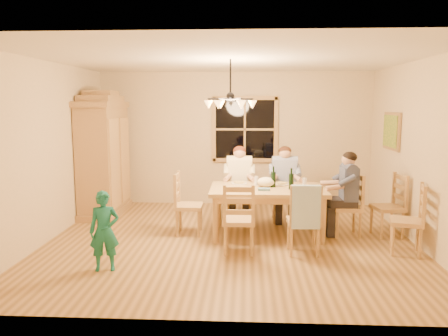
# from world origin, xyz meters

# --- Properties ---
(floor) EXTENTS (5.50, 5.50, 0.00)m
(floor) POSITION_xyz_m (0.00, 0.00, 0.00)
(floor) COLOR brown
(floor) RESTS_ON ground
(ceiling) EXTENTS (5.50, 5.00, 0.02)m
(ceiling) POSITION_xyz_m (0.00, 0.00, 2.70)
(ceiling) COLOR white
(ceiling) RESTS_ON wall_back
(wall_back) EXTENTS (5.50, 0.02, 2.70)m
(wall_back) POSITION_xyz_m (0.00, 2.50, 1.35)
(wall_back) COLOR beige
(wall_back) RESTS_ON floor
(wall_left) EXTENTS (0.02, 5.00, 2.70)m
(wall_left) POSITION_xyz_m (-2.75, 0.00, 1.35)
(wall_left) COLOR beige
(wall_left) RESTS_ON floor
(wall_right) EXTENTS (0.02, 5.00, 2.70)m
(wall_right) POSITION_xyz_m (2.75, 0.00, 1.35)
(wall_right) COLOR beige
(wall_right) RESTS_ON floor
(window) EXTENTS (1.30, 0.06, 1.30)m
(window) POSITION_xyz_m (0.20, 2.47, 1.55)
(window) COLOR black
(window) RESTS_ON wall_back
(painting) EXTENTS (0.06, 0.78, 0.64)m
(painting) POSITION_xyz_m (2.71, 1.20, 1.60)
(painting) COLOR olive
(painting) RESTS_ON wall_right
(chandelier) EXTENTS (0.77, 0.68, 0.71)m
(chandelier) POSITION_xyz_m (-0.00, 0.00, 2.08)
(chandelier) COLOR black
(chandelier) RESTS_ON ceiling
(armoire) EXTENTS (0.66, 1.40, 2.30)m
(armoire) POSITION_xyz_m (-2.42, 1.54, 1.06)
(armoire) COLOR olive
(armoire) RESTS_ON floor
(dining_table) EXTENTS (1.80, 1.12, 0.76)m
(dining_table) POSITION_xyz_m (0.57, 0.33, 0.66)
(dining_table) COLOR tan
(dining_table) RESTS_ON floor
(chair_far_left) EXTENTS (0.45, 0.43, 0.99)m
(chair_far_left) POSITION_xyz_m (0.12, 1.17, 0.30)
(chair_far_left) COLOR #AF894D
(chair_far_left) RESTS_ON floor
(chair_far_right) EXTENTS (0.45, 0.43, 0.99)m
(chair_far_right) POSITION_xyz_m (0.91, 1.18, 0.30)
(chair_far_right) COLOR #AF894D
(chair_far_right) RESTS_ON floor
(chair_near_left) EXTENTS (0.45, 0.43, 0.99)m
(chair_near_left) POSITION_xyz_m (0.14, -0.52, 0.30)
(chair_near_left) COLOR #AF894D
(chair_near_left) RESTS_ON floor
(chair_near_right) EXTENTS (0.45, 0.43, 0.99)m
(chair_near_right) POSITION_xyz_m (1.03, -0.50, 0.30)
(chair_near_right) COLOR #AF894D
(chair_near_right) RESTS_ON floor
(chair_end_left) EXTENTS (0.43, 0.45, 0.99)m
(chair_end_left) POSITION_xyz_m (-0.67, 0.31, 0.30)
(chair_end_left) COLOR #AF894D
(chair_end_left) RESTS_ON floor
(chair_end_right) EXTENTS (0.43, 0.45, 0.99)m
(chair_end_right) POSITION_xyz_m (1.81, 0.35, 0.30)
(chair_end_right) COLOR #AF894D
(chair_end_right) RESTS_ON floor
(adult_woman) EXTENTS (0.40, 0.43, 0.87)m
(adult_woman) POSITION_xyz_m (0.12, 1.17, 0.84)
(adult_woman) COLOR beige
(adult_woman) RESTS_ON floor
(adult_plaid_man) EXTENTS (0.40, 0.43, 0.87)m
(adult_plaid_man) POSITION_xyz_m (0.91, 1.18, 0.84)
(adult_plaid_man) COLOR #374E99
(adult_plaid_man) RESTS_ON floor
(adult_slate_man) EXTENTS (0.43, 0.40, 0.87)m
(adult_slate_man) POSITION_xyz_m (1.81, 0.35, 0.84)
(adult_slate_man) COLOR #424969
(adult_slate_man) RESTS_ON floor
(towel) EXTENTS (0.38, 0.11, 0.58)m
(towel) POSITION_xyz_m (1.03, -0.69, 0.70)
(towel) COLOR #9FBFD8
(towel) RESTS_ON chair_near_right
(wine_bottle_a) EXTENTS (0.08, 0.08, 0.33)m
(wine_bottle_a) POSITION_xyz_m (0.67, 0.40, 0.93)
(wine_bottle_a) COLOR black
(wine_bottle_a) RESTS_ON dining_table
(wine_bottle_b) EXTENTS (0.08, 0.08, 0.33)m
(wine_bottle_b) POSITION_xyz_m (0.93, 0.22, 0.93)
(wine_bottle_b) COLOR black
(wine_bottle_b) RESTS_ON dining_table
(plate_woman) EXTENTS (0.26, 0.26, 0.02)m
(plate_woman) POSITION_xyz_m (0.12, 0.63, 0.77)
(plate_woman) COLOR white
(plate_woman) RESTS_ON dining_table
(plate_plaid) EXTENTS (0.26, 0.26, 0.02)m
(plate_plaid) POSITION_xyz_m (0.82, 0.60, 0.77)
(plate_plaid) COLOR white
(plate_plaid) RESTS_ON dining_table
(plate_slate) EXTENTS (0.26, 0.26, 0.02)m
(plate_slate) POSITION_xyz_m (1.27, 0.35, 0.77)
(plate_slate) COLOR white
(plate_slate) RESTS_ON dining_table
(wine_glass_a) EXTENTS (0.06, 0.06, 0.14)m
(wine_glass_a) POSITION_xyz_m (0.40, 0.54, 0.83)
(wine_glass_a) COLOR silver
(wine_glass_a) RESTS_ON dining_table
(wine_glass_b) EXTENTS (0.06, 0.06, 0.14)m
(wine_glass_b) POSITION_xyz_m (1.16, 0.44, 0.83)
(wine_glass_b) COLOR silver
(wine_glass_b) RESTS_ON dining_table
(cap) EXTENTS (0.20, 0.20, 0.11)m
(cap) POSITION_xyz_m (1.12, -0.01, 0.82)
(cap) COLOR #D3BD8C
(cap) RESTS_ON dining_table
(napkin) EXTENTS (0.18, 0.14, 0.03)m
(napkin) POSITION_xyz_m (0.51, 0.13, 0.78)
(napkin) COLOR slate
(napkin) RESTS_ON dining_table
(cloth_bundle) EXTENTS (0.28, 0.22, 0.15)m
(cloth_bundle) POSITION_xyz_m (0.56, 0.42, 0.84)
(cloth_bundle) COLOR beige
(cloth_bundle) RESTS_ON dining_table
(child) EXTENTS (0.41, 0.31, 1.00)m
(child) POSITION_xyz_m (-1.51, -1.27, 0.50)
(child) COLOR #186D65
(child) RESTS_ON floor
(chair_spare_front) EXTENTS (0.52, 0.54, 0.99)m
(chair_spare_front) POSITION_xyz_m (2.45, -0.44, 0.30)
(chair_spare_front) COLOR #AF894D
(chair_spare_front) RESTS_ON floor
(chair_spare_back) EXTENTS (0.49, 0.50, 0.99)m
(chair_spare_back) POSITION_xyz_m (2.45, 0.37, 0.30)
(chair_spare_back) COLOR #AF894D
(chair_spare_back) RESTS_ON floor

